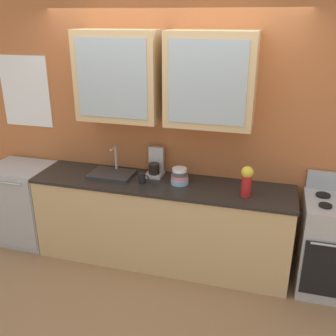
# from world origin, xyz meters

# --- Properties ---
(ground_plane) EXTENTS (10.00, 10.00, 0.00)m
(ground_plane) POSITION_xyz_m (0.00, 0.00, 0.00)
(ground_plane) COLOR #936B47
(back_wall_unit) EXTENTS (4.97, 0.48, 2.61)m
(back_wall_unit) POSITION_xyz_m (-0.00, 0.29, 1.47)
(back_wall_unit) COLOR #B76638
(back_wall_unit) RESTS_ON ground_plane
(counter) EXTENTS (2.60, 0.61, 0.89)m
(counter) POSITION_xyz_m (0.00, 0.00, 0.45)
(counter) COLOR tan
(counter) RESTS_ON ground_plane
(stove_range) EXTENTS (0.58, 0.62, 1.07)m
(stove_range) POSITION_xyz_m (1.65, 0.00, 0.45)
(stove_range) COLOR #ADAFB5
(stove_range) RESTS_ON ground_plane
(sink_faucet) EXTENTS (0.44, 0.31, 0.29)m
(sink_faucet) POSITION_xyz_m (-0.54, 0.04, 0.92)
(sink_faucet) COLOR #2D2D30
(sink_faucet) RESTS_ON counter
(bowl_stack) EXTENTS (0.17, 0.17, 0.16)m
(bowl_stack) POSITION_xyz_m (0.18, 0.03, 0.97)
(bowl_stack) COLOR #8CB7E0
(bowl_stack) RESTS_ON counter
(vase) EXTENTS (0.11, 0.11, 0.29)m
(vase) POSITION_xyz_m (0.83, -0.08, 1.05)
(vase) COLOR #B21E1E
(vase) RESTS_ON counter
(cup_near_sink) EXTENTS (0.11, 0.07, 0.10)m
(cup_near_sink) POSITION_xyz_m (-0.17, -0.05, 0.95)
(cup_near_sink) COLOR black
(cup_near_sink) RESTS_ON counter
(dishwasher) EXTENTS (0.64, 0.60, 0.89)m
(dishwasher) POSITION_xyz_m (-1.63, -0.00, 0.45)
(dishwasher) COLOR #ADAFB5
(dishwasher) RESTS_ON ground_plane
(coffee_maker) EXTENTS (0.17, 0.20, 0.29)m
(coffee_maker) POSITION_xyz_m (-0.11, 0.19, 1.00)
(coffee_maker) COLOR #B7B7BC
(coffee_maker) RESTS_ON counter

